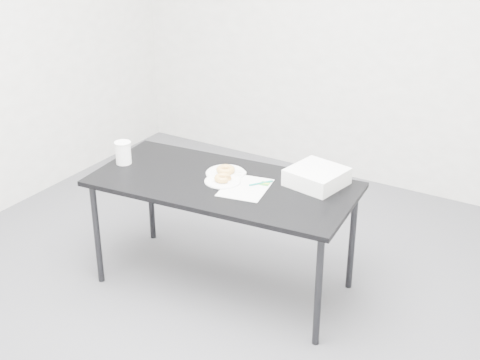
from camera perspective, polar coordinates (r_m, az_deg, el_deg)
The scene contains 14 objects.
floor at distance 4.02m, azimuth -1.49°, elevation -10.00°, with size 4.00×4.00×0.00m, color #48474C.
wall_back at distance 5.18m, azimuth 10.66°, elevation 13.98°, with size 4.00×0.02×2.70m, color white.
table at distance 3.82m, azimuth -1.46°, elevation -0.88°, with size 1.57×0.85×0.69m.
scorecard at distance 3.73m, azimuth 0.46°, elevation -0.65°, with size 0.24×0.31×0.00m, color silver.
logo_patch at distance 3.77m, azimuth 2.14°, elevation -0.31°, with size 0.05×0.05×0.00m, color green.
pen at distance 3.77m, azimuth 1.81°, elevation -0.26°, with size 0.01×0.01×0.14m, color #0B7F75.
napkin at distance 3.77m, azimuth -1.07°, elevation -0.38°, with size 0.15×0.15×0.00m, color silver.
plate_near at distance 3.80m, azimuth -1.48°, elevation -0.09°, with size 0.21×0.21×0.01m, color white.
donut_near at distance 3.79m, azimuth -1.48°, elevation 0.17°, with size 0.10×0.10×0.03m, color gold.
plate_far at distance 3.90m, azimuth -1.23°, elevation 0.60°, with size 0.23×0.23×0.01m, color white.
donut_far at distance 3.90m, azimuth -1.23°, elevation 0.88°, with size 0.11×0.11×0.04m, color gold.
coffee_cup at distance 4.08m, azimuth -9.94°, elevation 2.32°, with size 0.09×0.09×0.14m, color white.
cup_lid at distance 3.90m, azimuth -0.04°, elevation 0.58°, with size 0.08×0.08×0.01m, color silver.
bakery_box at distance 3.78m, azimuth 6.57°, elevation 0.28°, with size 0.28×0.28×0.09m, color white.
Camera 1 is at (1.79, -2.76, 2.30)m, focal length 50.00 mm.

